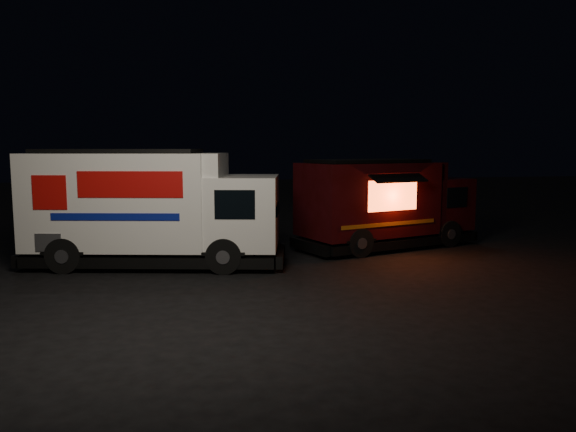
% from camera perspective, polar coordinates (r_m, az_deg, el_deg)
% --- Properties ---
extents(ground, '(80.00, 80.00, 0.00)m').
position_cam_1_polar(ground, '(13.10, 1.24, -6.40)').
color(ground, black).
rests_on(ground, ground).
extents(white_truck, '(6.93, 3.63, 2.99)m').
position_cam_1_polar(white_truck, '(14.78, -13.31, 0.83)').
color(white_truck, silver).
rests_on(white_truck, ground).
extents(red_truck, '(6.13, 3.80, 2.68)m').
position_cam_1_polar(red_truck, '(17.33, 10.06, 1.28)').
color(red_truck, black).
rests_on(red_truck, ground).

